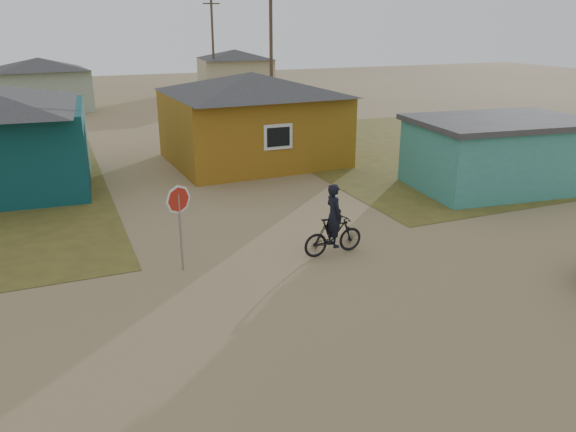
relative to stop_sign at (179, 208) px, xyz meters
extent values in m
plane|color=#917A53|center=(3.03, -3.67, -1.65)|extent=(120.00, 120.00, 0.00)
cube|color=brown|center=(17.03, 9.33, -1.65)|extent=(20.00, 18.00, 0.00)
cube|color=#906116|center=(5.53, 10.33, -0.15)|extent=(7.21, 6.24, 3.00)
pyramid|color=#303032|center=(5.53, 10.33, 1.80)|extent=(7.72, 6.76, 0.90)
cube|color=silver|center=(5.53, 7.30, 0.00)|extent=(1.20, 0.06, 1.00)
cube|color=black|center=(5.53, 7.27, 0.00)|extent=(0.95, 0.04, 0.75)
cube|color=teal|center=(12.53, 2.83, -0.45)|extent=(6.39, 4.61, 2.40)
cube|color=#303032|center=(12.53, 2.83, 0.85)|extent=(6.71, 4.93, 0.20)
cube|color=#98A68F|center=(-2.97, 30.33, -0.25)|extent=(6.49, 5.60, 2.80)
pyramid|color=#303032|center=(-2.97, 30.33, 1.55)|extent=(7.04, 6.15, 0.80)
cube|color=tan|center=(13.03, 36.33, -0.25)|extent=(6.41, 5.50, 2.80)
pyramid|color=#303032|center=(13.03, 36.33, 1.55)|extent=(6.95, 6.05, 0.80)
cylinder|color=#4C3B2D|center=(9.53, 18.33, 2.35)|extent=(0.20, 0.20, 8.00)
cylinder|color=#4C3B2D|center=(10.53, 34.33, 2.35)|extent=(0.20, 0.20, 8.00)
cube|color=#4C3B2D|center=(10.53, 34.33, 5.65)|extent=(1.40, 0.10, 0.10)
cylinder|color=gray|center=(0.00, 0.00, -0.65)|extent=(0.06, 0.06, 2.00)
imported|color=black|center=(3.96, -0.56, -1.13)|extent=(1.75, 0.57, 1.04)
imported|color=black|center=(3.96, -0.56, -0.55)|extent=(0.44, 0.64, 1.71)
camera|label=1|loc=(-2.57, -12.98, 4.29)|focal=35.00mm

